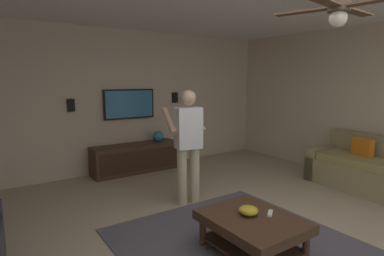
{
  "coord_description": "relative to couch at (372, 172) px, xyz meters",
  "views": [
    {
      "loc": [
        -2.21,
        2.41,
        1.78
      ],
      "look_at": [
        1.01,
        0.21,
        1.19
      ],
      "focal_mm": 29.61,
      "sensor_mm": 36.0,
      "label": 1
    }
  ],
  "objects": [
    {
      "name": "vase_round",
      "position": [
        3.11,
        2.2,
        0.34
      ],
      "size": [
        0.22,
        0.22,
        0.22
      ],
      "primitive_type": "sphere",
      "color": "teal",
      "rests_on": "media_console"
    },
    {
      "name": "tv",
      "position": [
        3.37,
        2.69,
        0.99
      ],
      "size": [
        0.05,
        1.03,
        0.58
      ],
      "rotation": [
        0.0,
        0.0,
        3.14
      ],
      "color": "black"
    },
    {
      "name": "bowl",
      "position": [
        -0.2,
        2.94,
        0.13
      ],
      "size": [
        0.2,
        0.2,
        0.09
      ],
      "primitive_type": "ellipsoid",
      "color": "gold",
      "rests_on": "coffee_table"
    },
    {
      "name": "ground_plane",
      "position": [
        -0.23,
        2.76,
        -0.32
      ],
      "size": [
        8.74,
        8.74,
        0.0
      ],
      "primitive_type": "plane",
      "color": "tan"
    },
    {
      "name": "coffee_table",
      "position": [
        -0.27,
        2.94,
        -0.02
      ],
      "size": [
        1.0,
        0.8,
        0.4
      ],
      "color": "#422B1C",
      "rests_on": "ground"
    },
    {
      "name": "person_standing",
      "position": [
        1.25,
        2.73,
        0.61
      ],
      "size": [
        0.6,
        0.61,
        1.64
      ],
      "rotation": [
        0.0,
        0.0,
        -0.18
      ],
      "color": "#C6B793",
      "rests_on": "ground"
    },
    {
      "name": "ceiling_fan",
      "position": [
        -0.71,
        2.37,
        2.09
      ],
      "size": [
        1.19,
        1.2,
        0.46
      ],
      "color": "#4C3828"
    },
    {
      "name": "wall_speaker_right",
      "position": [
        3.39,
        3.78,
        1.02
      ],
      "size": [
        0.06,
        0.12,
        0.22
      ],
      "primitive_type": "cube",
      "color": "black"
    },
    {
      "name": "wall_back_tv",
      "position": [
        3.47,
        2.76,
        1.05
      ],
      "size": [
        0.1,
        6.72,
        2.74
      ],
      "primitive_type": "cube",
      "color": "#C6B299",
      "rests_on": "ground"
    },
    {
      "name": "area_rug",
      "position": [
        -0.07,
        2.94,
        -0.31
      ],
      "size": [
        2.43,
        2.36,
        0.01
      ],
      "primitive_type": "cube",
      "color": "#514C56",
      "rests_on": "ground"
    },
    {
      "name": "wall_speaker_left",
      "position": [
        3.39,
        1.64,
        1.09
      ],
      "size": [
        0.06,
        0.12,
        0.22
      ],
      "primitive_type": "cube",
      "color": "black"
    },
    {
      "name": "couch",
      "position": [
        0.0,
        0.0,
        0.0
      ],
      "size": [
        1.96,
        0.99,
        0.87
      ],
      "rotation": [
        0.0,
        0.0,
        1.5
      ],
      "color": "#93845B",
      "rests_on": "ground"
    },
    {
      "name": "media_console",
      "position": [
        3.13,
        2.69,
        -0.04
      ],
      "size": [
        0.45,
        1.7,
        0.55
      ],
      "rotation": [
        0.0,
        0.0,
        3.14
      ],
      "color": "#422B1C",
      "rests_on": "ground"
    },
    {
      "name": "remote_white",
      "position": [
        -0.32,
        2.75,
        0.09
      ],
      "size": [
        0.12,
        0.15,
        0.02
      ],
      "primitive_type": "cube",
      "rotation": [
        0.0,
        0.0,
        5.35
      ],
      "color": "white",
      "rests_on": "coffee_table"
    }
  ]
}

